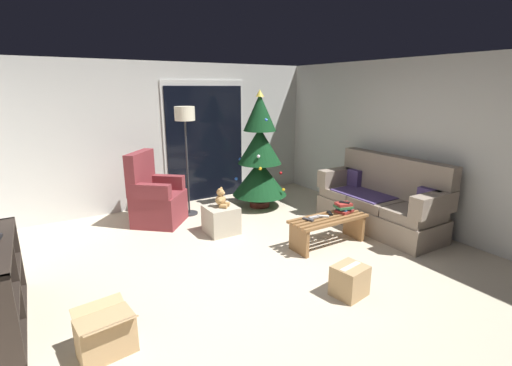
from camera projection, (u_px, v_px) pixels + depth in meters
ground_plane at (258, 271)px, 4.24m from camera, size 7.00×7.00×0.00m
wall_back at (167, 135)px, 6.44m from camera, size 5.72×0.12×2.50m
wall_right at (423, 145)px, 5.36m from camera, size 0.12×6.00×2.50m
patio_door_frame at (205, 141)px, 6.77m from camera, size 1.60×0.02×2.20m
patio_door_glass at (206, 144)px, 6.77m from camera, size 1.50×0.02×2.10m
couch at (381, 202)px, 5.48m from camera, size 0.79×1.94×1.08m
coffee_table at (328, 227)px, 4.88m from camera, size 1.10×0.40×0.39m
remote_white at (323, 216)px, 4.85m from camera, size 0.14×0.14×0.02m
remote_graphite at (308, 220)px, 4.73m from camera, size 0.09×0.16×0.02m
remote_black at (330, 213)px, 4.97m from camera, size 0.11×0.16×0.02m
remote_silver at (314, 217)px, 4.82m from camera, size 0.16×0.05×0.02m
book_stack at (344, 208)px, 5.04m from camera, size 0.27×0.23×0.13m
cell_phone at (345, 202)px, 5.03m from camera, size 0.13×0.16×0.01m
christmas_tree at (260, 157)px, 6.33m from camera, size 0.96×0.96×2.04m
armchair at (156, 199)px, 5.64m from camera, size 0.97×0.97×1.13m
floor_lamp at (185, 124)px, 5.77m from camera, size 0.32×0.32×1.78m
ottoman at (221, 220)px, 5.31m from camera, size 0.44×0.44×0.40m
teddy_bear_honey at (221, 199)px, 5.23m from camera, size 0.21×0.22×0.29m
teddy_bear_chestnut_by_tree at (227, 212)px, 5.88m from camera, size 0.20×0.20×0.29m
cardboard_box_open_near_shelf at (106, 335)px, 2.88m from camera, size 0.45×0.47×0.38m
cardboard_box_taped_mid_floor at (350, 281)px, 3.71m from camera, size 0.37×0.34×0.32m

